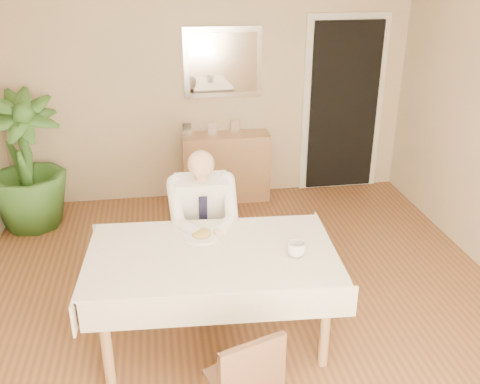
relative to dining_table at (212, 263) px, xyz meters
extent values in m
plane|color=brown|center=(0.28, 0.19, -0.67)|extent=(5.00, 5.00, 0.00)
cube|color=beige|center=(0.28, 2.69, 0.63)|extent=(4.50, 0.02, 2.60)
cube|color=white|center=(1.83, 2.67, 0.33)|extent=(0.96, 0.03, 2.10)
cube|color=black|center=(1.83, 2.64, 0.33)|extent=(0.80, 0.05, 1.95)
cube|color=silver|center=(0.43, 2.66, 0.88)|extent=(0.86, 0.03, 0.76)
cube|color=white|center=(0.43, 2.64, 0.88)|extent=(0.74, 0.02, 0.64)
cube|color=#946B48|center=(0.00, 0.00, 0.05)|extent=(1.65, 0.99, 0.04)
cube|color=beige|center=(0.00, 0.00, 0.08)|extent=(1.76, 1.10, 0.01)
cube|color=beige|center=(0.00, -0.50, -0.03)|extent=(1.70, 0.11, 0.22)
cube|color=beige|center=(0.00, 0.50, -0.03)|extent=(1.70, 0.11, 0.22)
cube|color=beige|center=(-0.85, 0.00, -0.03)|extent=(0.07, 1.00, 0.22)
cube|color=beige|center=(0.85, 0.00, -0.03)|extent=(0.07, 1.00, 0.22)
cylinder|color=#946B48|center=(-0.72, -0.37, -0.32)|extent=(0.07, 0.07, 0.70)
cylinder|color=#946B48|center=(0.72, -0.37, -0.32)|extent=(0.07, 0.07, 0.70)
cylinder|color=#946B48|center=(-0.72, 0.37, -0.32)|extent=(0.07, 0.07, 0.70)
cylinder|color=#946B48|center=(0.72, 0.37, -0.32)|extent=(0.07, 0.07, 0.70)
cube|color=#44281B|center=(0.00, 0.80, -0.23)|extent=(0.48, 0.48, 0.04)
cube|color=#44281B|center=(0.00, 0.99, 0.02)|extent=(0.43, 0.10, 0.43)
cylinder|color=#44281B|center=(-0.18, 0.62, -0.46)|extent=(0.04, 0.04, 0.42)
cylinder|color=#44281B|center=(0.18, 0.62, -0.46)|extent=(0.04, 0.04, 0.42)
cylinder|color=#44281B|center=(-0.18, 0.98, -0.46)|extent=(0.04, 0.04, 0.42)
cylinder|color=#44281B|center=(0.18, 0.98, -0.46)|extent=(0.04, 0.04, 0.42)
cube|color=#44281B|center=(0.10, -0.87, -0.28)|extent=(0.49, 0.49, 0.04)
cube|color=#44281B|center=(0.10, -1.04, -0.05)|extent=(0.38, 0.16, 0.38)
cube|color=white|center=(0.00, 0.76, 0.08)|extent=(0.42, 0.31, 0.55)
cube|color=black|center=(0.00, 0.64, 0.05)|extent=(0.07, 0.08, 0.36)
cylinder|color=tan|center=(0.00, 0.71, 0.37)|extent=(0.09, 0.09, 0.08)
sphere|color=tan|center=(0.00, 0.69, 0.47)|extent=(0.21, 0.21, 0.21)
cube|color=black|center=(-0.10, 0.56, -0.15)|extent=(0.13, 0.42, 0.13)
cube|color=black|center=(0.10, 0.56, -0.15)|extent=(0.13, 0.42, 0.13)
cube|color=black|center=(-0.10, 0.38, -0.44)|extent=(0.11, 0.12, 0.45)
cube|color=black|center=(0.10, 0.38, -0.44)|extent=(0.11, 0.12, 0.45)
cube|color=black|center=(-0.10, 0.32, -0.63)|extent=(0.11, 0.26, 0.07)
cube|color=black|center=(0.10, 0.32, -0.63)|extent=(0.11, 0.26, 0.07)
cylinder|color=white|center=(-0.05, 0.22, 0.09)|extent=(0.26, 0.26, 0.02)
ellipsoid|color=olive|center=(-0.05, 0.22, 0.11)|extent=(0.14, 0.14, 0.06)
cylinder|color=silver|center=(-0.01, 0.16, 0.11)|extent=(0.01, 0.13, 0.01)
cylinder|color=silver|center=(-0.09, 0.16, 0.11)|extent=(0.01, 0.13, 0.01)
imported|color=white|center=(0.56, -0.14, 0.14)|extent=(0.15, 0.15, 0.10)
cube|color=#946B48|center=(0.43, 2.51, -0.28)|extent=(0.98, 0.35, 0.78)
cube|color=silver|center=(0.01, 2.55, 0.18)|extent=(0.10, 0.02, 0.14)
cube|color=silver|center=(0.28, 2.53, 0.18)|extent=(0.10, 0.02, 0.14)
cube|color=silver|center=(0.55, 2.57, 0.18)|extent=(0.10, 0.02, 0.14)
imported|color=#2F5B21|center=(-1.67, 2.15, 0.04)|extent=(1.03, 1.03, 1.41)
camera|label=1|loc=(-0.30, -3.17, 1.94)|focal=40.00mm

